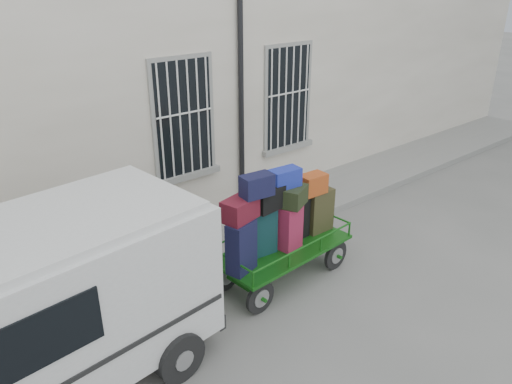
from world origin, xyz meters
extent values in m
plane|color=#60605C|center=(0.00, 0.00, 0.00)|extent=(80.00, 80.00, 0.00)
cube|color=#BDB4A2|center=(0.00, 5.50, 3.00)|extent=(24.00, 5.00, 6.00)
cylinder|color=black|center=(0.95, 2.92, 2.80)|extent=(0.11, 0.11, 5.60)
cube|color=black|center=(-0.40, 2.98, 2.25)|extent=(1.20, 0.08, 2.20)
cube|color=gray|center=(-0.40, 2.96, 1.09)|extent=(1.45, 0.22, 0.12)
cube|color=black|center=(2.30, 2.98, 2.25)|extent=(1.20, 0.08, 2.20)
cube|color=gray|center=(2.30, 2.96, 1.09)|extent=(1.45, 0.22, 0.12)
cube|color=gray|center=(0.00, 2.20, 0.07)|extent=(24.00, 1.70, 0.15)
cylinder|color=black|center=(-1.16, -0.22, 0.27)|extent=(0.54, 0.10, 0.54)
cylinder|color=gray|center=(-1.16, -0.22, 0.27)|extent=(0.30, 0.11, 0.29)
cylinder|color=black|center=(-1.21, 0.59, 0.27)|extent=(0.54, 0.10, 0.54)
cylinder|color=gray|center=(-1.21, 0.59, 0.27)|extent=(0.30, 0.11, 0.29)
cylinder|color=black|center=(0.65, -0.11, 0.27)|extent=(0.54, 0.10, 0.54)
cylinder|color=gray|center=(0.65, -0.11, 0.27)|extent=(0.30, 0.11, 0.29)
cylinder|color=black|center=(0.60, 0.71, 0.27)|extent=(0.54, 0.10, 0.54)
cylinder|color=gray|center=(0.60, 0.71, 0.27)|extent=(0.30, 0.11, 0.29)
cube|color=#155B14|center=(-0.28, 0.24, 0.59)|extent=(2.42, 1.21, 0.05)
cylinder|color=#155B14|center=(-1.72, 0.16, 0.75)|extent=(0.31, 0.06, 0.60)
cube|color=black|center=(-1.24, 0.13, 1.03)|extent=(0.51, 0.39, 0.82)
cube|color=black|center=(-1.24, 0.13, 1.45)|extent=(0.19, 0.15, 0.03)
cube|color=#0C282D|center=(-0.67, 0.34, 1.01)|extent=(0.50, 0.30, 0.79)
cube|color=black|center=(-0.67, 0.34, 1.42)|extent=(0.20, 0.14, 0.03)
cube|color=maroon|center=(-0.21, 0.17, 0.99)|extent=(0.42, 0.31, 0.75)
cube|color=black|center=(-0.21, 0.17, 1.38)|extent=(0.16, 0.14, 0.03)
cube|color=black|center=(0.13, 0.36, 1.00)|extent=(0.40, 0.26, 0.76)
cube|color=black|center=(0.13, 0.36, 1.39)|extent=(0.16, 0.13, 0.03)
cube|color=#35361B|center=(0.61, 0.30, 1.00)|extent=(0.51, 0.27, 0.77)
cube|color=black|center=(0.61, 0.30, 1.40)|extent=(0.21, 0.14, 0.03)
cube|color=#4F0F1C|center=(-1.19, 0.22, 1.60)|extent=(0.61, 0.46, 0.33)
cube|color=black|center=(-0.59, 0.29, 1.59)|extent=(0.55, 0.36, 0.37)
cube|color=black|center=(-0.14, 0.19, 1.53)|extent=(0.58, 0.52, 0.31)
cube|color=maroon|center=(0.42, 0.30, 1.55)|extent=(0.47, 0.31, 0.34)
cube|color=black|center=(-0.92, 0.16, 1.94)|extent=(0.50, 0.32, 0.33)
cube|color=#211596|center=(-0.23, 0.29, 1.84)|extent=(0.52, 0.31, 0.30)
cube|color=silver|center=(-4.37, 0.18, 1.29)|extent=(4.59, 2.35, 1.81)
cube|color=silver|center=(-4.37, 0.18, 2.23)|extent=(4.38, 2.18, 0.10)
cube|color=black|center=(-2.16, 0.40, 1.59)|extent=(0.18, 1.40, 0.55)
cube|color=black|center=(-2.17, 0.40, 0.43)|extent=(0.29, 1.86, 0.22)
cube|color=white|center=(-2.13, 0.41, 0.66)|extent=(0.07, 0.42, 0.12)
cylinder|color=black|center=(-2.83, -0.59, 0.34)|extent=(0.70, 0.29, 0.68)
cylinder|color=black|center=(-3.01, 1.24, 0.34)|extent=(0.70, 0.29, 0.68)
camera|label=1|loc=(-5.21, -5.03, 4.82)|focal=35.00mm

